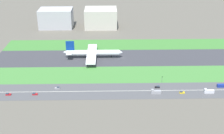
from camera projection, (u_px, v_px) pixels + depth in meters
ground_plane at (123, 58)px, 315.24m from camera, size 800.00×800.00×0.00m
runway at (123, 58)px, 315.22m from camera, size 280.00×46.00×0.10m
grass_median_north at (121, 44)px, 352.31m from camera, size 280.00×36.00×0.10m
grass_median_south at (125, 74)px, 278.13m from camera, size 280.00×36.00×0.10m
highway at (128, 91)px, 249.19m from camera, size 280.00×28.00×0.10m
highway_centerline at (128, 91)px, 249.16m from camera, size 266.00×0.50×0.01m
airliner at (92, 53)px, 311.93m from camera, size 65.00×56.00×19.70m
truck_0 at (209, 91)px, 245.31m from camera, size 8.40×2.50×4.00m
truck_2 at (222, 85)px, 254.65m from camera, size 8.40×2.50×4.00m
truck_1 at (156, 92)px, 244.43m from camera, size 8.40×2.50×4.00m
car_1 at (35, 94)px, 242.76m from camera, size 4.40×1.80×2.00m
car_0 at (182, 92)px, 245.18m from camera, size 4.40×1.80×2.00m
car_2 at (58, 88)px, 252.15m from camera, size 4.40×1.80×2.00m
car_4 at (8, 94)px, 242.32m from camera, size 4.40×1.80×2.00m
car_3 at (157, 87)px, 253.86m from camera, size 4.40×1.80×2.00m
traffic_light at (162, 79)px, 259.75m from camera, size 0.36×0.50×7.20m
terminal_building at (56, 18)px, 410.93m from camera, size 46.70×30.98×26.75m
hangar_building at (101, 18)px, 412.14m from camera, size 45.41×36.17×26.91m
fuel_tank_west at (108, 14)px, 455.35m from camera, size 17.03×17.03×16.08m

